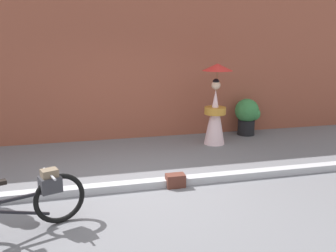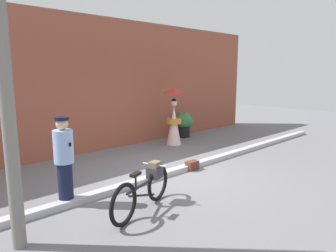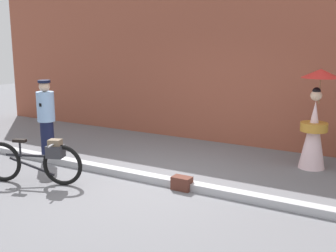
# 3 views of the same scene
# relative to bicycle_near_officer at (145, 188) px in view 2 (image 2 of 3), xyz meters

# --- Properties ---
(ground_plane) EXTENTS (30.00, 30.00, 0.00)m
(ground_plane) POSITION_rel_bicycle_near_officer_xyz_m (1.62, 1.03, -0.40)
(ground_plane) COLOR slate
(building_wall) EXTENTS (14.00, 0.40, 3.96)m
(building_wall) POSITION_rel_bicycle_near_officer_xyz_m (1.62, 4.35, 1.58)
(building_wall) COLOR brown
(building_wall) RESTS_ON ground_plane
(sidewalk_curb) EXTENTS (14.00, 0.20, 0.12)m
(sidewalk_curb) POSITION_rel_bicycle_near_officer_xyz_m (1.62, 1.03, -0.34)
(sidewalk_curb) COLOR #B2B2B7
(sidewalk_curb) RESTS_ON ground_plane
(bicycle_near_officer) EXTENTS (1.68, 0.71, 0.77)m
(bicycle_near_officer) POSITION_rel_bicycle_near_officer_xyz_m (0.00, 0.00, 0.00)
(bicycle_near_officer) COLOR black
(bicycle_near_officer) RESTS_ON ground_plane
(person_officer) EXTENTS (0.34, 0.38, 1.59)m
(person_officer) POSITION_rel_bicycle_near_officer_xyz_m (-0.90, 1.12, 0.44)
(person_officer) COLOR #141938
(person_officer) RESTS_ON ground_plane
(person_with_parasol) EXTENTS (0.69, 0.69, 1.84)m
(person_with_parasol) POSITION_rel_bicycle_near_officer_xyz_m (3.78, 3.20, 0.47)
(person_with_parasol) COLOR silver
(person_with_parasol) RESTS_ON ground_plane
(potted_plant_by_door) EXTENTS (0.61, 0.60, 0.92)m
(potted_plant_by_door) POSITION_rel_bicycle_near_officer_xyz_m (4.87, 3.77, 0.12)
(potted_plant_by_door) COLOR black
(potted_plant_by_door) RESTS_ON ground_plane
(backpack_on_pavement) EXTENTS (0.31, 0.20, 0.22)m
(backpack_on_pavement) POSITION_rel_bicycle_near_officer_xyz_m (2.23, 0.94, -0.29)
(backpack_on_pavement) COLOR #592D23
(backpack_on_pavement) RESTS_ON ground_plane
(utility_pole) EXTENTS (0.18, 0.18, 4.80)m
(utility_pole) POSITION_rel_bicycle_near_officer_xyz_m (-1.96, 0.27, 2.00)
(utility_pole) COLOR slate
(utility_pole) RESTS_ON ground_plane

